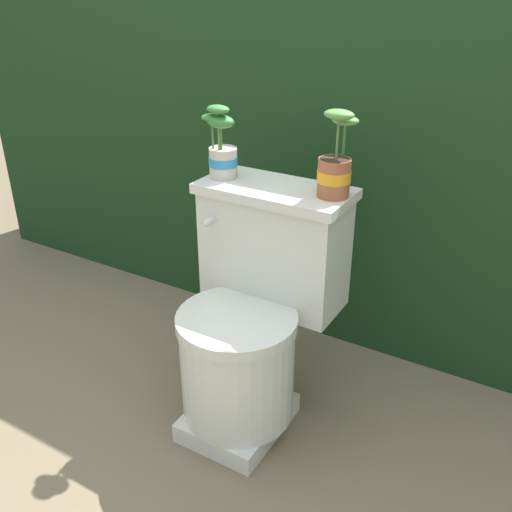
{
  "coord_description": "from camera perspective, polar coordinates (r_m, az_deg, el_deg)",
  "views": [
    {
      "loc": [
        0.87,
        -1.22,
        1.33
      ],
      "look_at": [
        0.1,
        0.09,
        0.57
      ],
      "focal_mm": 40.0,
      "sensor_mm": 36.0,
      "label": 1
    }
  ],
  "objects": [
    {
      "name": "toilet",
      "position": [
        1.78,
        -0.31,
        -6.22
      ],
      "size": [
        0.47,
        0.52,
        0.76
      ],
      "color": "silver",
      "rests_on": "ground"
    },
    {
      "name": "potted_plant_left",
      "position": [
        1.76,
        -3.44,
        10.6
      ],
      "size": [
        0.11,
        0.09,
        0.23
      ],
      "color": "beige",
      "rests_on": "toilet"
    },
    {
      "name": "ground_plane",
      "position": [
        2.0,
        -3.81,
        -15.11
      ],
      "size": [
        12.0,
        12.0,
        0.0
      ],
      "primitive_type": "plane",
      "color": "#75664C"
    },
    {
      "name": "hedge_backdrop",
      "position": [
        2.37,
        8.06,
        10.67
      ],
      "size": [
        3.43,
        0.61,
        1.38
      ],
      "color": "#193819",
      "rests_on": "ground"
    },
    {
      "name": "potted_plant_midleft",
      "position": [
        1.62,
        7.93,
        8.82
      ],
      "size": [
        0.1,
        0.11,
        0.25
      ],
      "color": "#9E5638",
      "rests_on": "toilet"
    }
  ]
}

